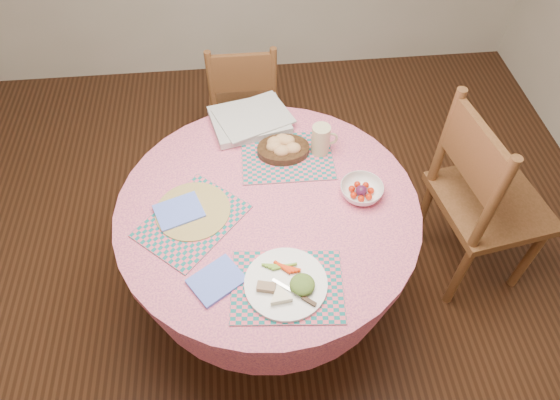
{
  "coord_description": "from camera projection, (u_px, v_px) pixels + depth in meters",
  "views": [
    {
      "loc": [
        -0.08,
        -1.26,
        2.33
      ],
      "look_at": [
        0.05,
        0.0,
        0.78
      ],
      "focal_mm": 32.0,
      "sensor_mm": 36.0,
      "label": 1
    }
  ],
  "objects": [
    {
      "name": "placemat_back",
      "position": [
        287.0,
        157.0,
        2.19
      ],
      "size": [
        0.41,
        0.31,
        0.01
      ],
      "primitive_type": "cube",
      "rotation": [
        0.0,
        0.0,
        -0.02
      ],
      "color": "#136B6B",
      "rests_on": "dining_table"
    },
    {
      "name": "placemat_front",
      "position": [
        287.0,
        286.0,
        1.78
      ],
      "size": [
        0.43,
        0.33,
        0.01
      ],
      "primitive_type": "cube",
      "rotation": [
        0.0,
        0.0,
        -0.09
      ],
      "color": "#136B6B",
      "rests_on": "dining_table"
    },
    {
      "name": "napkin_near",
      "position": [
        217.0,
        280.0,
        1.79
      ],
      "size": [
        0.23,
        0.22,
        0.01
      ],
      "primitive_type": "cube",
      "rotation": [
        0.0,
        0.0,
        0.59
      ],
      "color": "#5E7AF3",
      "rests_on": "dining_table"
    },
    {
      "name": "wicker_trivet",
      "position": [
        193.0,
        211.0,
        1.99
      ],
      "size": [
        0.3,
        0.3,
        0.01
      ],
      "primitive_type": "cylinder",
      "color": "olive",
      "rests_on": "dining_table"
    },
    {
      "name": "chair_right",
      "position": [
        482.0,
        198.0,
        2.3
      ],
      "size": [
        0.54,
        0.56,
        1.06
      ],
      "rotation": [
        0.0,
        0.0,
        1.73
      ],
      "color": "brown",
      "rests_on": "ground"
    },
    {
      "name": "newspaper_stack",
      "position": [
        250.0,
        119.0,
        2.31
      ],
      "size": [
        0.41,
        0.35,
        0.04
      ],
      "rotation": [
        0.0,
        0.0,
        0.22
      ],
      "color": "silver",
      "rests_on": "dining_table"
    },
    {
      "name": "bread_bowl",
      "position": [
        283.0,
        147.0,
        2.18
      ],
      "size": [
        0.23,
        0.23,
        0.08
      ],
      "color": "black",
      "rests_on": "placemat_back"
    },
    {
      "name": "placemat_left",
      "position": [
        192.0,
        221.0,
        1.97
      ],
      "size": [
        0.49,
        0.5,
        0.01
      ],
      "primitive_type": "cube",
      "rotation": [
        0.0,
        0.0,
        0.84
      ],
      "color": "#136B6B",
      "rests_on": "dining_table"
    },
    {
      "name": "napkin_far",
      "position": [
        179.0,
        211.0,
        1.98
      ],
      "size": [
        0.22,
        0.19,
        0.01
      ],
      "primitive_type": "cube",
      "rotation": [
        0.0,
        0.0,
        0.35
      ],
      "color": "#5E7AF3",
      "rests_on": "placemat_left"
    },
    {
      "name": "latte_mug",
      "position": [
        321.0,
        139.0,
        2.16
      ],
      "size": [
        0.12,
        0.08,
        0.14
      ],
      "color": "#C9BB8A",
      "rests_on": "placemat_back"
    },
    {
      "name": "chair_back",
      "position": [
        244.0,
        100.0,
        2.9
      ],
      "size": [
        0.41,
        0.39,
        0.88
      ],
      "rotation": [
        0.0,
        0.0,
        3.13
      ],
      "color": "brown",
      "rests_on": "ground"
    },
    {
      "name": "fruit_bowl",
      "position": [
        361.0,
        191.0,
        2.04
      ],
      "size": [
        0.23,
        0.23,
        0.05
      ],
      "rotation": [
        0.0,
        0.0,
        0.38
      ],
      "color": "white",
      "rests_on": "dining_table"
    },
    {
      "name": "ground",
      "position": [
        270.0,
        296.0,
        2.6
      ],
      "size": [
        4.0,
        4.0,
        0.0
      ],
      "primitive_type": "plane",
      "color": "#331C0F",
      "rests_on": "ground"
    },
    {
      "name": "dining_table",
      "position": [
        269.0,
        234.0,
        2.17
      ],
      "size": [
        1.24,
        1.24,
        0.75
      ],
      "color": "pink",
      "rests_on": "ground"
    },
    {
      "name": "dinner_plate",
      "position": [
        288.0,
        283.0,
        1.77
      ],
      "size": [
        0.3,
        0.3,
        0.05
      ],
      "rotation": [
        0.0,
        0.0,
        -0.25
      ],
      "color": "white",
      "rests_on": "placemat_front"
    }
  ]
}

